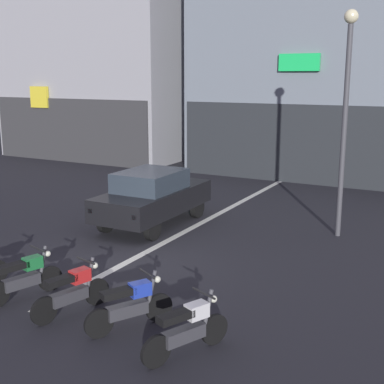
{
  "coord_description": "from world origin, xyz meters",
  "views": [
    {
      "loc": [
        6.9,
        -9.5,
        4.31
      ],
      "look_at": [
        0.7,
        2.0,
        1.4
      ],
      "focal_mm": 48.83,
      "sensor_mm": 36.0,
      "label": 1
    }
  ],
  "objects_px": {
    "street_lamp": "(346,100)",
    "motorcycle_green_row_left_mid": "(24,277)",
    "motorcycle_blue_row_right_mid": "(130,304)",
    "car_black_crossing_near": "(153,196)",
    "motorcycle_red_row_centre": "(72,291)",
    "motorcycle_white_row_rightmost": "(187,328)"
  },
  "relations": [
    {
      "from": "street_lamp",
      "to": "motorcycle_green_row_left_mid",
      "type": "distance_m",
      "value": 9.03
    },
    {
      "from": "motorcycle_blue_row_right_mid",
      "to": "car_black_crossing_near",
      "type": "bearing_deg",
      "value": 119.06
    },
    {
      "from": "motorcycle_red_row_centre",
      "to": "motorcycle_blue_row_right_mid",
      "type": "relative_size",
      "value": 1.09
    },
    {
      "from": "street_lamp",
      "to": "motorcycle_green_row_left_mid",
      "type": "relative_size",
      "value": 3.68
    },
    {
      "from": "motorcycle_red_row_centre",
      "to": "motorcycle_white_row_rightmost",
      "type": "xyz_separation_m",
      "value": [
        2.57,
        -0.27,
        0.0
      ]
    },
    {
      "from": "car_black_crossing_near",
      "to": "motorcycle_white_row_rightmost",
      "type": "height_order",
      "value": "car_black_crossing_near"
    },
    {
      "from": "motorcycle_blue_row_right_mid",
      "to": "street_lamp",
      "type": "bearing_deg",
      "value": 75.24
    },
    {
      "from": "motorcycle_red_row_centre",
      "to": "motorcycle_white_row_rightmost",
      "type": "distance_m",
      "value": 2.58
    },
    {
      "from": "motorcycle_red_row_centre",
      "to": "car_black_crossing_near",
      "type": "bearing_deg",
      "value": 108.15
    },
    {
      "from": "motorcycle_green_row_left_mid",
      "to": "motorcycle_white_row_rightmost",
      "type": "relative_size",
      "value": 1.04
    },
    {
      "from": "motorcycle_red_row_centre",
      "to": "motorcycle_blue_row_right_mid",
      "type": "distance_m",
      "value": 1.29
    },
    {
      "from": "car_black_crossing_near",
      "to": "motorcycle_blue_row_right_mid",
      "type": "height_order",
      "value": "car_black_crossing_near"
    },
    {
      "from": "street_lamp",
      "to": "motorcycle_blue_row_right_mid",
      "type": "height_order",
      "value": "street_lamp"
    },
    {
      "from": "motorcycle_blue_row_right_mid",
      "to": "motorcycle_white_row_rightmost",
      "type": "bearing_deg",
      "value": -13.08
    },
    {
      "from": "motorcycle_green_row_left_mid",
      "to": "motorcycle_white_row_rightmost",
      "type": "height_order",
      "value": "same"
    },
    {
      "from": "car_black_crossing_near",
      "to": "street_lamp",
      "type": "relative_size",
      "value": 0.69
    },
    {
      "from": "motorcycle_white_row_rightmost",
      "to": "car_black_crossing_near",
      "type": "bearing_deg",
      "value": 126.58
    },
    {
      "from": "car_black_crossing_near",
      "to": "motorcycle_white_row_rightmost",
      "type": "bearing_deg",
      "value": -53.42
    },
    {
      "from": "motorcycle_green_row_left_mid",
      "to": "motorcycle_red_row_centre",
      "type": "height_order",
      "value": "same"
    },
    {
      "from": "street_lamp",
      "to": "motorcycle_red_row_centre",
      "type": "xyz_separation_m",
      "value": [
        -3.19,
        -7.23,
        -3.23
      ]
    },
    {
      "from": "motorcycle_red_row_centre",
      "to": "motorcycle_green_row_left_mid",
      "type": "bearing_deg",
      "value": 176.08
    },
    {
      "from": "motorcycle_red_row_centre",
      "to": "motorcycle_blue_row_right_mid",
      "type": "xyz_separation_m",
      "value": [
        1.29,
        0.03,
        0.0
      ]
    }
  ]
}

